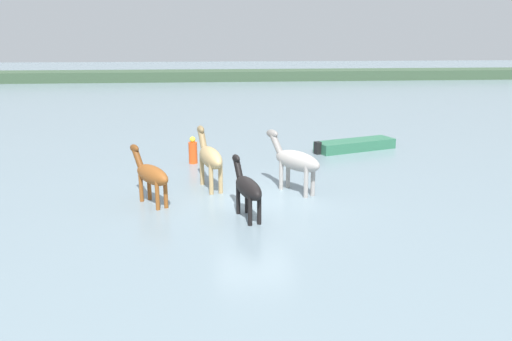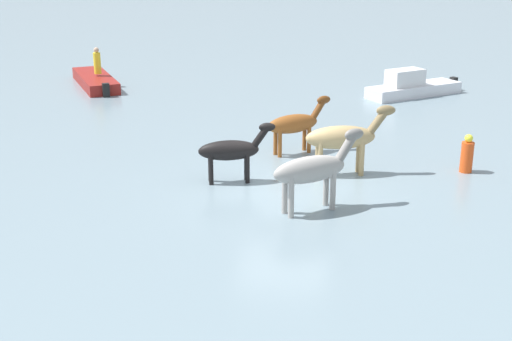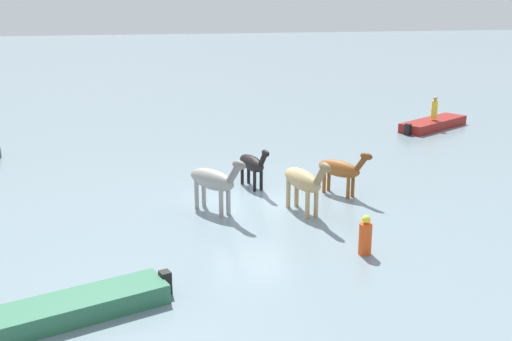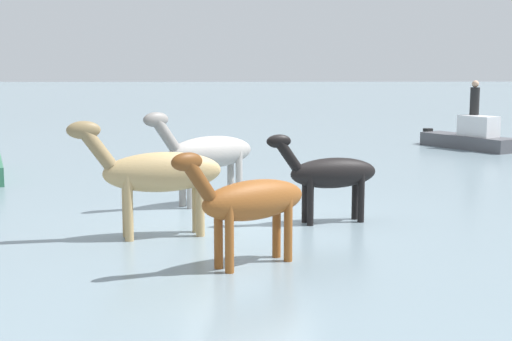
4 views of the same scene
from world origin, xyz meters
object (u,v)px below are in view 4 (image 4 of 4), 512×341
horse_chestnut_trailing (249,201)px  boat_skiff_near (469,140)px  horse_gray_outer (330,173)px  horse_dun_straggler (157,173)px  person_watcher_seated (475,99)px  horse_pinto_flank (207,153)px

horse_chestnut_trailing → boat_skiff_near: bearing=-152.7°
horse_gray_outer → horse_chestnut_trailing: size_ratio=1.05×
horse_dun_straggler → horse_chestnut_trailing: (-1.85, -1.53, -0.14)m
horse_chestnut_trailing → person_watcher_seated: 16.82m
horse_dun_straggler → boat_skiff_near: (12.73, -9.42, -0.81)m
horse_dun_straggler → horse_gray_outer: (1.04, -3.06, -0.18)m
horse_dun_straggler → person_watcher_seated: person_watcher_seated is taller
boat_skiff_near → person_watcher_seated: size_ratio=3.00×
horse_pinto_flank → boat_skiff_near: (9.88, -8.69, -0.79)m
horse_pinto_flank → person_watcher_seated: (10.04, -8.87, 0.61)m
horse_dun_straggler → person_watcher_seated: size_ratio=2.18×
horse_gray_outer → horse_dun_straggler: bearing=3.5°
horse_dun_straggler → horse_gray_outer: 3.24m
boat_skiff_near → horse_chestnut_trailing: bearing=-59.9°
boat_skiff_near → horse_pinto_flank: bearing=-72.8°
horse_gray_outer → person_watcher_seated: bearing=-134.1°
horse_chestnut_trailing → person_watcher_seated: person_watcher_seated is taller
horse_chestnut_trailing → person_watcher_seated: size_ratio=1.73×
horse_chestnut_trailing → horse_pinto_flank: horse_pinto_flank is taller
horse_gray_outer → horse_pinto_flank: bearing=-53.1°
horse_chestnut_trailing → boat_skiff_near: size_ratio=0.58×
horse_gray_outer → boat_skiff_near: 13.32m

